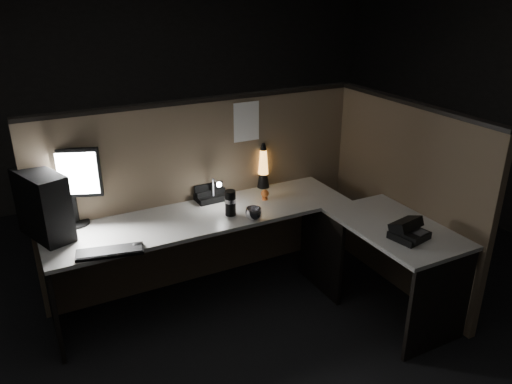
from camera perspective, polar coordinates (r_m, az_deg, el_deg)
name	(u,v)px	position (r m, az deg, el deg)	size (l,w,h in m)	color
floor	(259,334)	(3.72, 0.31, -15.97)	(6.00, 6.00, 0.00)	black
room_shell	(259,113)	(2.99, 0.38, 9.04)	(6.00, 6.00, 6.00)	silver
partition_back	(206,193)	(4.07, -5.76, -0.17)	(2.66, 0.06, 1.50)	brown
partition_right	(402,200)	(4.10, 16.36, -0.84)	(0.06, 1.66, 1.50)	brown
desk	(265,243)	(3.65, 0.98, -5.80)	(2.60, 1.60, 0.73)	#A9A7A0
pc_tower	(43,205)	(3.62, -23.16, -1.38)	(0.20, 0.44, 0.46)	black
monitor	(69,179)	(3.70, -20.55, 1.36)	(0.42, 0.20, 0.56)	black
keyboard	(110,252)	(3.35, -16.35, -6.59)	(0.42, 0.14, 0.02)	black
mouse	(137,245)	(3.37, -13.39, -5.92)	(0.08, 0.06, 0.03)	black
clip_lamp	(216,190)	(3.87, -4.59, 0.28)	(0.04, 0.16, 0.21)	white
organizer	(209,194)	(4.00, -5.37, -0.20)	(0.25, 0.22, 0.18)	black
lava_lamp	(263,169)	(4.17, 0.84, 2.61)	(0.10, 0.10, 0.38)	black
travel_mug	(230,203)	(3.69, -2.94, -1.26)	(0.09, 0.09, 0.19)	black
steel_mug	(254,214)	(3.63, -0.28, -2.51)	(0.12, 0.12, 0.09)	silver
figurine	(265,193)	(3.96, 1.02, -0.17)	(0.06, 0.06, 0.06)	orange
pinned_paper	(246,122)	(3.99, -1.10, 8.03)	(0.22, 0.00, 0.32)	white
desk_phone	(408,231)	(3.53, 16.95, -4.26)	(0.26, 0.27, 0.14)	black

